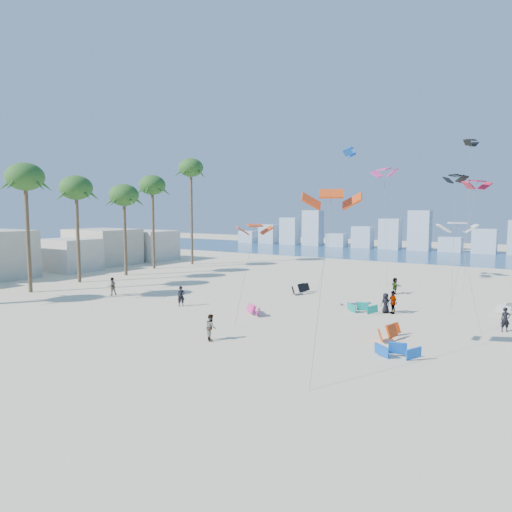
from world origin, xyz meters
The scene contains 10 objects.
ground centered at (0.00, 0.00, 0.00)m, with size 220.00×220.00×0.00m, color beige.
ocean centered at (0.00, 72.00, 0.01)m, with size 220.00×220.00×0.00m, color navy.
kitesurfer_near centered at (-2.53, 12.24, 0.91)m, with size 0.66×0.44×1.82m, color black.
kitesurfer_mid centered at (6.43, 5.19, 0.87)m, with size 0.85×0.66×1.75m, color gray.
kitesurfers_far centered at (11.09, 19.98, 0.87)m, with size 38.05×17.41×1.91m.
grounded_kites centered at (13.05, 17.41, 0.44)m, with size 20.86×18.70×0.96m.
flying_kites centered at (14.21, 24.42, 11.06)m, with size 26.36×37.92×16.63m.
palm_row centered at (-21.84, 16.17, 11.94)m, with size 8.95×44.80×16.47m.
beachfront_buildings centered at (-33.69, 20.82, 2.67)m, with size 11.50×43.00×6.00m.
distant_skyline centered at (-1.19, 82.00, 3.09)m, with size 85.00×3.00×8.40m.
Camera 1 is at (25.13, -18.32, 8.63)m, focal length 32.45 mm.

